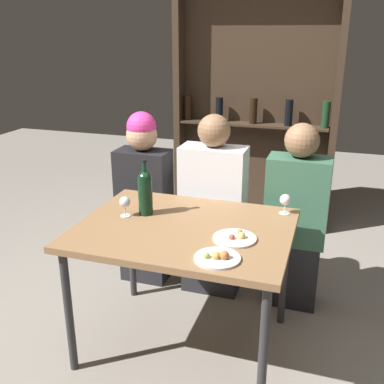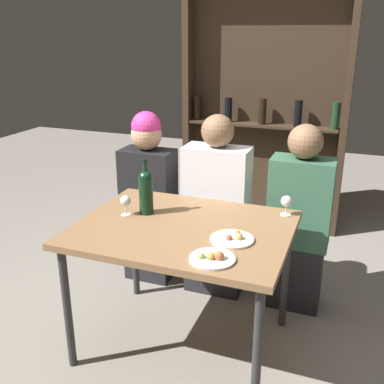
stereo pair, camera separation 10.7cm
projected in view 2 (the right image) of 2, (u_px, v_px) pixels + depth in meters
The scene contains 11 objects.
ground_plane at pixel (184, 343), 2.67m from camera, with size 10.00×10.00×0.00m, color gray.
dining_table at pixel (183, 237), 2.44m from camera, with size 1.14×0.89×0.76m.
wine_rack_wall at pixel (265, 96), 4.02m from camera, with size 1.48×0.21×2.38m.
wine_bottle at pixel (146, 190), 2.54m from camera, with size 0.08×0.08×0.32m.
wine_glass_0 at pixel (286, 202), 2.53m from camera, with size 0.06×0.06×0.12m.
wine_glass_1 at pixel (126, 202), 2.54m from camera, with size 0.06×0.06×0.12m.
food_plate_0 at pixel (233, 239), 2.25m from camera, with size 0.22×0.22×0.04m.
food_plate_1 at pixel (213, 258), 2.05m from camera, with size 0.22×0.22×0.05m.
seated_person_left at pixel (149, 199), 3.21m from camera, with size 0.37×0.22×1.25m.
seated_person_center at pixel (216, 212), 3.05m from camera, with size 0.43×0.22×1.26m.
seated_person_right at pixel (298, 224), 2.87m from camera, with size 0.39×0.22×1.23m.
Camera 2 is at (0.82, -2.06, 1.75)m, focal length 42.00 mm.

